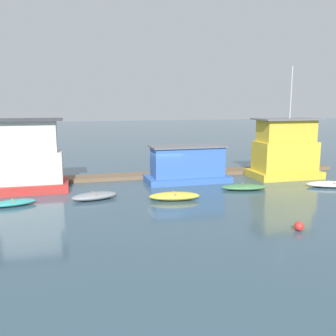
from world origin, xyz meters
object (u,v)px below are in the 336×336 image
at_px(dinghy_green, 244,187).
at_px(buoy_red, 299,226).
at_px(houseboat_blue, 187,165).
at_px(dinghy_yellow, 175,196).
at_px(dinghy_teal, 13,203).
at_px(dinghy_grey, 95,196).
at_px(dinghy_white, 332,184).
at_px(houseboat_yellow, 285,151).
at_px(houseboat_red, 29,160).

bearing_deg(dinghy_green, buoy_red, -98.21).
bearing_deg(houseboat_blue, dinghy_yellow, -115.69).
distance_m(dinghy_teal, buoy_red, 17.12).
relative_size(dinghy_grey, buoy_red, 6.78).
height_order(houseboat_blue, dinghy_green, houseboat_blue).
bearing_deg(dinghy_green, dinghy_teal, -178.74).
height_order(houseboat_blue, dinghy_teal, houseboat_blue).
relative_size(dinghy_yellow, dinghy_white, 0.87).
distance_m(houseboat_yellow, dinghy_yellow, 12.59).
xyz_separation_m(dinghy_yellow, dinghy_green, (5.80, 1.52, -0.06)).
xyz_separation_m(houseboat_yellow, dinghy_teal, (-21.63, -3.89, -2.10)).
bearing_deg(houseboat_blue, buoy_red, -81.59).
relative_size(houseboat_blue, dinghy_green, 1.91).
xyz_separation_m(houseboat_blue, houseboat_yellow, (8.74, -0.35, 0.92)).
bearing_deg(dinghy_teal, houseboat_blue, 18.24).
bearing_deg(houseboat_red, dinghy_white, -11.62).
height_order(houseboat_blue, dinghy_yellow, houseboat_blue).
relative_size(houseboat_yellow, dinghy_green, 2.64).
distance_m(houseboat_blue, dinghy_teal, 13.62).
height_order(houseboat_yellow, dinghy_grey, houseboat_yellow).
height_order(houseboat_red, dinghy_teal, houseboat_red).
bearing_deg(dinghy_yellow, houseboat_red, 151.09).
height_order(houseboat_red, dinghy_yellow, houseboat_red).
xyz_separation_m(houseboat_blue, buoy_red, (1.90, -12.87, -1.13)).
bearing_deg(houseboat_blue, dinghy_green, -50.59).
xyz_separation_m(dinghy_teal, dinghy_green, (16.09, 0.35, 0.01)).
height_order(dinghy_teal, dinghy_white, dinghy_white).
distance_m(houseboat_blue, dinghy_yellow, 6.11).
height_order(houseboat_blue, dinghy_grey, houseboat_blue).
xyz_separation_m(houseboat_yellow, dinghy_yellow, (-11.35, -5.06, -2.03)).
height_order(dinghy_yellow, buoy_red, dinghy_yellow).
height_order(houseboat_blue, dinghy_white, houseboat_blue).
bearing_deg(buoy_red, dinghy_white, 44.54).
distance_m(dinghy_grey, dinghy_white, 17.98).
bearing_deg(dinghy_white, houseboat_red, 168.38).
height_order(dinghy_grey, dinghy_yellow, dinghy_yellow).
bearing_deg(dinghy_teal, dinghy_yellow, -6.49).
bearing_deg(houseboat_red, dinghy_teal, -99.22).
bearing_deg(houseboat_yellow, dinghy_green, -147.42).
xyz_separation_m(houseboat_yellow, dinghy_green, (-5.54, -3.54, -2.09)).
height_order(dinghy_white, buoy_red, buoy_red).
bearing_deg(dinghy_teal, buoy_red, -30.26).
bearing_deg(houseboat_red, dinghy_grey, -41.11).
relative_size(dinghy_yellow, buoy_red, 7.29).
relative_size(houseboat_red, buoy_red, 11.21).
bearing_deg(dinghy_grey, dinghy_white, -2.34).
height_order(houseboat_yellow, dinghy_yellow, houseboat_yellow).
relative_size(houseboat_blue, dinghy_white, 1.65).
height_order(houseboat_red, houseboat_yellow, houseboat_yellow).
bearing_deg(houseboat_yellow, dinghy_white, -71.60).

